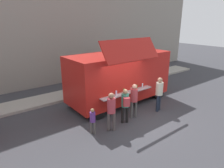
{
  "coord_description": "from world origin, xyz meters",
  "views": [
    {
      "loc": [
        -6.06,
        -6.34,
        4.48
      ],
      "look_at": [
        -0.06,
        1.51,
        1.3
      ],
      "focal_mm": 32.19,
      "sensor_mm": 36.0,
      "label": 1
    }
  ],
  "objects": [
    {
      "name": "child_near_queue",
      "position": [
        -2.28,
        -0.12,
        0.67
      ],
      "size": [
        0.23,
        0.23,
        1.13
      ],
      "rotation": [
        0.0,
        0.0,
        0.59
      ],
      "color": "#4E4945",
      "rests_on": "ground"
    },
    {
      "name": "customer_mid_with_backpack",
      "position": [
        -0.65,
        -0.22,
        0.98
      ],
      "size": [
        0.43,
        0.53,
        1.61
      ],
      "rotation": [
        0.0,
        0.0,
        1.11
      ],
      "color": "black",
      "rests_on": "ground"
    },
    {
      "name": "food_truck_main",
      "position": [
        0.75,
        1.89,
        1.51
      ],
      "size": [
        5.74,
        3.08,
        3.64
      ],
      "rotation": [
        0.0,
        0.0,
        0.01
      ],
      "color": "red",
      "rests_on": "ground"
    },
    {
      "name": "customer_extra_browsing",
      "position": [
        1.57,
        -0.26,
        1.05
      ],
      "size": [
        0.36,
        0.36,
        1.76
      ],
      "rotation": [
        0.0,
        0.0,
        1.89
      ],
      "color": "#1C2534",
      "rests_on": "ground"
    },
    {
      "name": "customer_rear_waiting",
      "position": [
        -1.52,
        -0.36,
        1.01
      ],
      "size": [
        0.34,
        0.34,
        1.69
      ],
      "rotation": [
        0.0,
        0.0,
        0.97
      ],
      "color": "#4E4342",
      "rests_on": "ground"
    },
    {
      "name": "building_behind",
      "position": [
        -2.26,
        8.41,
        4.06
      ],
      "size": [
        32.0,
        2.4,
        8.13
      ],
      "primitive_type": "cube",
      "color": "gray",
      "rests_on": "ground"
    },
    {
      "name": "trash_bin",
      "position": [
        4.98,
        4.21,
        0.47
      ],
      "size": [
        0.6,
        0.6,
        0.93
      ],
      "primitive_type": "cylinder",
      "color": "#2F6436",
      "rests_on": "ground"
    },
    {
      "name": "customer_front_ordering",
      "position": [
        0.06,
        -0.03,
        0.99
      ],
      "size": [
        0.34,
        0.34,
        1.67
      ],
      "rotation": [
        0.0,
        0.0,
        1.25
      ],
      "color": "#4A4745",
      "rests_on": "ground"
    },
    {
      "name": "ground_plane",
      "position": [
        0.0,
        0.0,
        0.0
      ],
      "size": [
        60.0,
        60.0,
        0.0
      ],
      "primitive_type": "plane",
      "color": "#38383D"
    },
    {
      "name": "curb_strip",
      "position": [
        -3.26,
        4.51,
        0.07
      ],
      "size": [
        28.0,
        1.6,
        0.15
      ],
      "primitive_type": "cube",
      "color": "#9E998E",
      "rests_on": "ground"
    }
  ]
}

